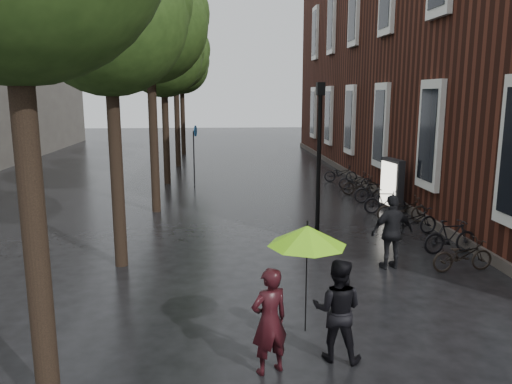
{
  "coord_description": "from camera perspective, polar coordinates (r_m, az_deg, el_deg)",
  "views": [
    {
      "loc": [
        -1.62,
        -5.48,
        4.34
      ],
      "look_at": [
        -0.59,
        7.48,
        1.78
      ],
      "focal_mm": 35.0,
      "sensor_mm": 36.0,
      "label": 1
    }
  ],
  "objects": [
    {
      "name": "cycle_sign",
      "position": [
        23.88,
        -7.03,
        5.23
      ],
      "size": [
        0.15,
        0.52,
        2.88
      ],
      "rotation": [
        0.0,
        0.0,
        -0.19
      ],
      "color": "#262628",
      "rests_on": "ground"
    },
    {
      "name": "lime_umbrella",
      "position": [
        7.73,
        5.87,
        -4.98
      ],
      "size": [
        1.24,
        1.24,
        1.82
      ],
      "rotation": [
        0.0,
        0.0,
        -0.41
      ],
      "color": "black",
      "rests_on": "ground"
    },
    {
      "name": "ad_lightbox",
      "position": [
        19.33,
        15.25,
        0.8
      ],
      "size": [
        0.3,
        1.31,
        1.98
      ],
      "rotation": [
        0.0,
        0.0,
        0.15
      ],
      "color": "black",
      "rests_on": "ground"
    },
    {
      "name": "street_trees",
      "position": [
        21.61,
        -11.29,
        16.26
      ],
      "size": [
        4.33,
        34.03,
        8.91
      ],
      "color": "black",
      "rests_on": "ground"
    },
    {
      "name": "person_black",
      "position": [
        8.5,
        9.28,
        -13.14
      ],
      "size": [
        1.01,
        0.9,
        1.73
      ],
      "primitive_type": "imported",
      "rotation": [
        0.0,
        0.0,
        2.81
      ],
      "color": "black",
      "rests_on": "ground"
    },
    {
      "name": "person_burgundy",
      "position": [
        8.02,
        1.55,
        -14.51
      ],
      "size": [
        0.75,
        0.64,
        1.74
      ],
      "primitive_type": "imported",
      "rotation": [
        0.0,
        0.0,
        3.56
      ],
      "color": "black",
      "rests_on": "ground"
    },
    {
      "name": "brick_building",
      "position": [
        27.76,
        21.93,
        13.8
      ],
      "size": [
        10.2,
        33.2,
        12.0
      ],
      "color": "#38160F",
      "rests_on": "ground"
    },
    {
      "name": "lamp_post",
      "position": [
        15.39,
        7.24,
        5.48
      ],
      "size": [
        0.24,
        0.24,
        4.68
      ],
      "rotation": [
        0.0,
        0.0,
        0.18
      ],
      "color": "black",
      "rests_on": "ground"
    },
    {
      "name": "pedestrian_walking",
      "position": [
        12.96,
        15.28,
        -4.43
      ],
      "size": [
        1.17,
        0.63,
        1.89
      ],
      "primitive_type": "imported",
      "rotation": [
        0.0,
        0.0,
        3.3
      ],
      "color": "black",
      "rests_on": "ground"
    },
    {
      "name": "parked_bicycles",
      "position": [
        19.09,
        14.58,
        -0.98
      ],
      "size": [
        2.07,
        13.52,
        0.95
      ],
      "color": "black",
      "rests_on": "ground"
    }
  ]
}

